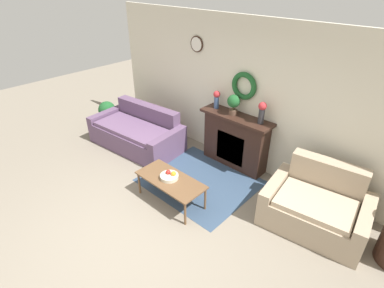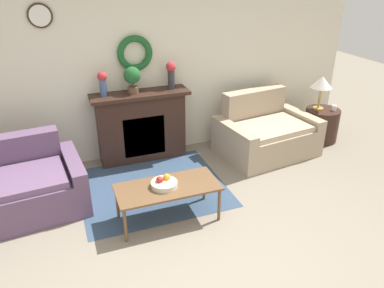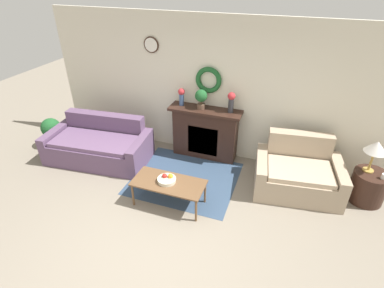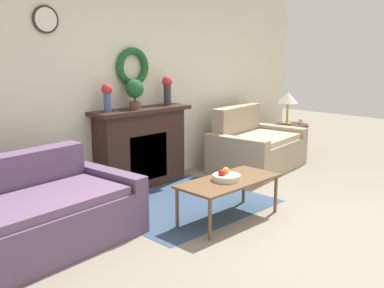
# 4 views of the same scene
# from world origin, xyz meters

# --- Properties ---
(ground_plane) EXTENTS (16.00, 16.00, 0.00)m
(ground_plane) POSITION_xyz_m (0.00, 0.00, 0.00)
(ground_plane) COLOR gray
(floor_rug) EXTENTS (1.85, 1.63, 0.01)m
(floor_rug) POSITION_xyz_m (-0.22, 1.62, 0.00)
(floor_rug) COLOR #334760
(floor_rug) RESTS_ON ground_plane
(wall_back) EXTENTS (6.80, 0.16, 2.70)m
(wall_back) POSITION_xyz_m (-0.00, 2.70, 1.36)
(wall_back) COLOR beige
(wall_back) RESTS_ON ground_plane
(fireplace) EXTENTS (1.40, 0.41, 1.04)m
(fireplace) POSITION_xyz_m (-0.12, 2.50, 0.53)
(fireplace) COLOR #331E16
(fireplace) RESTS_ON ground_plane
(couch_left) EXTENTS (2.06, 1.18, 0.83)m
(couch_left) POSITION_xyz_m (-2.06, 1.68, 0.30)
(couch_left) COLOR #604766
(couch_left) RESTS_ON ground_plane
(loveseat_right) EXTENTS (1.53, 1.16, 0.92)m
(loveseat_right) POSITION_xyz_m (1.70, 2.01, 0.32)
(loveseat_right) COLOR tan
(loveseat_right) RESTS_ON ground_plane
(coffee_table) EXTENTS (1.15, 0.53, 0.44)m
(coffee_table) POSITION_xyz_m (-0.22, 0.90, 0.40)
(coffee_table) COLOR brown
(coffee_table) RESTS_ON ground_plane
(fruit_bowl) EXTENTS (0.30, 0.30, 0.12)m
(fruit_bowl) POSITION_xyz_m (-0.25, 0.92, 0.48)
(fruit_bowl) COLOR beige
(fruit_bowl) RESTS_ON coffee_table
(side_table_by_loveseat) EXTENTS (0.55, 0.55, 0.54)m
(side_table_by_loveseat) POSITION_xyz_m (2.81, 2.09, 0.27)
(side_table_by_loveseat) COLOR #331E16
(side_table_by_loveseat) RESTS_ON ground_plane
(table_lamp) EXTENTS (0.33, 0.33, 0.54)m
(table_lamp) POSITION_xyz_m (2.74, 2.14, 0.97)
(table_lamp) COLOR #B28E42
(table_lamp) RESTS_ON side_table_by_loveseat
(mug) EXTENTS (0.07, 0.07, 0.09)m
(mug) POSITION_xyz_m (2.93, 1.99, 0.58)
(mug) COLOR silver
(mug) RESTS_ON side_table_by_loveseat
(vase_on_mantel_left) EXTENTS (0.13, 0.13, 0.34)m
(vase_on_mantel_left) POSITION_xyz_m (-0.61, 2.50, 1.24)
(vase_on_mantel_left) COLOR #3D5684
(vase_on_mantel_left) RESTS_ON fireplace
(vase_on_mantel_right) EXTENTS (0.14, 0.14, 0.39)m
(vase_on_mantel_right) POSITION_xyz_m (0.36, 2.50, 1.27)
(vase_on_mantel_right) COLOR #2D2D33
(vase_on_mantel_right) RESTS_ON fireplace
(potted_plant_on_mantel) EXTENTS (0.23, 0.23, 0.37)m
(potted_plant_on_mantel) POSITION_xyz_m (-0.21, 2.48, 1.27)
(potted_plant_on_mantel) COLOR brown
(potted_plant_on_mantel) RESTS_ON fireplace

